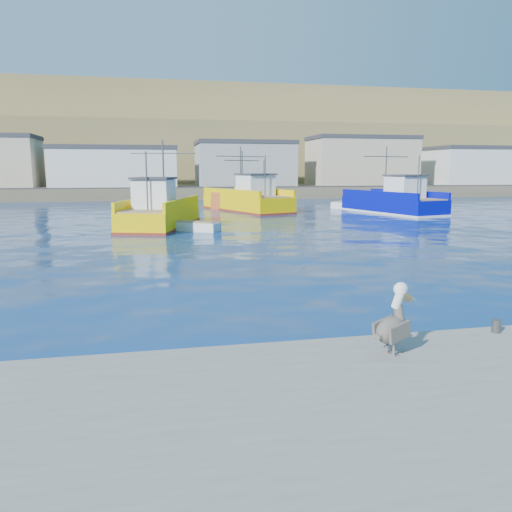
{
  "coord_description": "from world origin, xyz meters",
  "views": [
    {
      "loc": [
        -4.55,
        -12.97,
        4.15
      ],
      "look_at": [
        -1.37,
        2.49,
        1.43
      ],
      "focal_mm": 35.0,
      "sensor_mm": 36.0,
      "label": 1
    }
  ],
  "objects": [
    {
      "name": "ground",
      "position": [
        0.0,
        0.0,
        0.0
      ],
      "size": [
        260.0,
        260.0,
        0.0
      ],
      "primitive_type": "plane",
      "color": "#072552",
      "rests_on": "ground"
    },
    {
      "name": "trawler_yellow_a",
      "position": [
        -4.09,
        24.51,
        1.02
      ],
      "size": [
        6.57,
        11.45,
        6.46
      ],
      "color": "#EFC200",
      "rests_on": "ground"
    },
    {
      "name": "trawler_blue",
      "position": [
        18.53,
        32.18,
        1.05
      ],
      "size": [
        6.7,
        12.07,
        6.53
      ],
      "color": "#02089A",
      "rests_on": "ground"
    },
    {
      "name": "far_shore",
      "position": [
        0.0,
        109.2,
        8.98
      ],
      "size": [
        200.0,
        81.0,
        24.0
      ],
      "color": "brown",
      "rests_on": "ground"
    },
    {
      "name": "skiff_far",
      "position": [
        16.39,
        39.93,
        0.29
      ],
      "size": [
        3.83,
        4.0,
        0.89
      ],
      "color": "silver",
      "rests_on": "ground"
    },
    {
      "name": "trawler_yellow_b",
      "position": [
        5.03,
        37.69,
        1.08
      ],
      "size": [
        8.07,
        12.81,
        6.62
      ],
      "color": "#EFC200",
      "rests_on": "ground"
    },
    {
      "name": "boat_orange",
      "position": [
        5.11,
        37.37,
        1.04
      ],
      "size": [
        6.91,
        9.07,
        6.11
      ],
      "color": "#C45223",
      "rests_on": "ground"
    },
    {
      "name": "skiff_mid",
      "position": [
        -1.88,
        21.52,
        0.26
      ],
      "size": [
        3.78,
        3.06,
        0.8
      ],
      "color": "silver",
      "rests_on": "ground"
    },
    {
      "name": "pelican",
      "position": [
        0.07,
        -4.16,
        1.12
      ],
      "size": [
        1.15,
        0.75,
        1.46
      ],
      "color": "#595451",
      "rests_on": "dock"
    },
    {
      "name": "dock_bollards",
      "position": [
        0.6,
        -3.4,
        0.65
      ],
      "size": [
        36.2,
        0.2,
        0.3
      ],
      "color": "#4C4C4C",
      "rests_on": "dock"
    }
  ]
}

